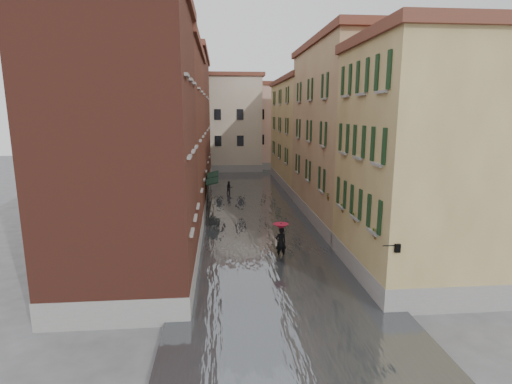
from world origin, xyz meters
name	(u,v)px	position (x,y,z in m)	size (l,w,h in m)	color
ground	(271,265)	(0.00, 0.00, 0.00)	(120.00, 120.00, 0.00)	#515153
floodwater	(252,208)	(0.00, 13.00, 0.10)	(10.00, 60.00, 0.20)	#4F5358
building_left_near	(126,153)	(-7.00, -2.00, 6.50)	(6.00, 8.00, 13.00)	#5F2B1F
building_left_mid	(161,141)	(-7.00, 9.00, 6.25)	(6.00, 14.00, 12.50)	#562B1B
building_left_far	(180,124)	(-7.00, 24.00, 7.00)	(6.00, 16.00, 14.00)	#5F2B1F
building_right_near	(418,166)	(7.00, -2.00, 5.75)	(6.00, 8.00, 11.50)	#9B8450
building_right_mid	(348,137)	(7.00, 9.00, 6.50)	(6.00, 14.00, 13.00)	tan
building_right_far	(306,135)	(7.00, 24.00, 5.75)	(6.00, 16.00, 11.50)	#9B8450
building_end_cream	(218,125)	(-3.00, 38.00, 6.50)	(12.00, 9.00, 13.00)	beige
building_end_pink	(278,128)	(6.00, 40.00, 6.00)	(10.00, 9.00, 12.00)	#D2A394
awning_near	(212,182)	(-3.49, 12.99, 2.46)	(1.09, 2.84, 2.80)	black
awning_far	(212,175)	(-3.48, 16.64, 2.48)	(1.09, 3.39, 2.80)	black
wall_lantern	(397,248)	(4.33, -6.00, 3.01)	(0.71, 0.22, 0.35)	black
window_planters	(351,206)	(4.12, -0.79, 3.51)	(0.59, 8.57, 0.84)	brown
pedestrian_main	(281,238)	(0.71, 1.11, 1.23)	(0.93, 0.93, 2.06)	black
pedestrian_far	(229,188)	(-1.86, 19.32, 0.70)	(0.69, 0.53, 1.41)	black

